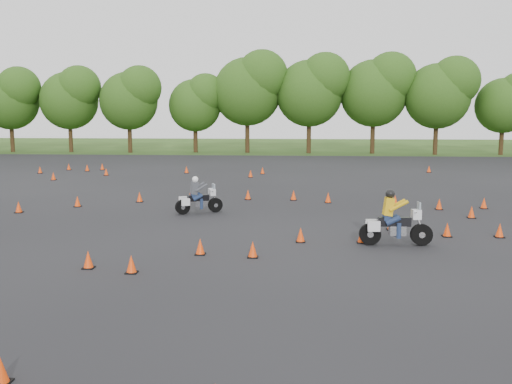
# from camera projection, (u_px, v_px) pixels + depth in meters

# --- Properties ---
(ground) EXTENTS (140.00, 140.00, 0.00)m
(ground) POSITION_uv_depth(u_px,v_px,m) (247.00, 249.00, 17.32)
(ground) COLOR #2D5119
(ground) RESTS_ON ground
(asphalt_pad) EXTENTS (62.00, 62.00, 0.00)m
(asphalt_pad) POSITION_uv_depth(u_px,v_px,m) (259.00, 214.00, 23.25)
(asphalt_pad) COLOR black
(asphalt_pad) RESTS_ON ground
(treeline) EXTENTS (87.41, 32.44, 10.63)m
(treeline) POSITION_uv_depth(u_px,v_px,m) (300.00, 106.00, 51.19)
(treeline) COLOR #2B4E16
(treeline) RESTS_ON ground
(traffic_cones) EXTENTS (36.36, 32.98, 0.45)m
(traffic_cones) POSITION_uv_depth(u_px,v_px,m) (266.00, 210.00, 22.93)
(traffic_cones) COLOR #FF430A
(traffic_cones) RESTS_ON asphalt_pad
(rider_grey) EXTENTS (2.06, 1.43, 1.54)m
(rider_grey) POSITION_uv_depth(u_px,v_px,m) (199.00, 195.00, 23.36)
(rider_grey) COLOR #42444A
(rider_grey) RESTS_ON ground
(rider_yellow) EXTENTS (2.28, 0.74, 1.75)m
(rider_yellow) POSITION_uv_depth(u_px,v_px,m) (396.00, 218.00, 17.73)
(rider_yellow) COLOR gold
(rider_yellow) RESTS_ON ground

